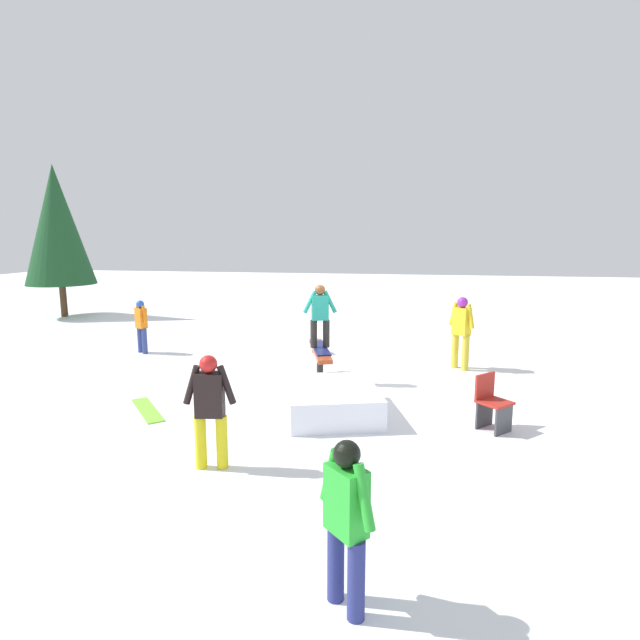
{
  "coord_description": "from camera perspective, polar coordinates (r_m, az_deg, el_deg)",
  "views": [
    {
      "loc": [
        -9.9,
        -1.78,
        3.03
      ],
      "look_at": [
        0.0,
        0.0,
        1.33
      ],
      "focal_mm": 28.0,
      "sensor_mm": 36.0,
      "label": 1
    }
  ],
  "objects": [
    {
      "name": "ground_plane",
      "position": [
        10.51,
        -0.0,
        -7.15
      ],
      "size": [
        60.0,
        60.0,
        0.0
      ],
      "primitive_type": "plane",
      "color": "white"
    },
    {
      "name": "rail_feature",
      "position": [
        10.35,
        -0.0,
        -3.94
      ],
      "size": [
        1.99,
        0.83,
        0.73
      ],
      "rotation": [
        0.0,
        0.0,
        0.28
      ],
      "color": "black",
      "rests_on": "ground"
    },
    {
      "name": "snow_kicker_ramp",
      "position": [
        8.64,
        1.36,
        -9.19
      ],
      "size": [
        2.15,
        1.94,
        0.5
      ],
      "primitive_type": "cube",
      "rotation": [
        0.0,
        0.0,
        0.28
      ],
      "color": "white",
      "rests_on": "ground"
    },
    {
      "name": "main_rider_on_rail",
      "position": [
        10.2,
        -0.0,
        0.3
      ],
      "size": [
        1.37,
        0.69,
        1.33
      ],
      "rotation": [
        0.0,
        0.0,
        0.31
      ],
      "color": "navy",
      "rests_on": "rail_feature"
    },
    {
      "name": "bystander_yellow",
      "position": [
        11.79,
        15.85,
        -0.99
      ],
      "size": [
        0.54,
        0.56,
        1.67
      ],
      "rotation": [
        0.0,
        0.0,
        0.81
      ],
      "color": "gold",
      "rests_on": "ground"
    },
    {
      "name": "bystander_orange",
      "position": [
        13.73,
        -19.74,
        -0.39
      ],
      "size": [
        0.38,
        0.53,
        1.39
      ],
      "rotation": [
        0.0,
        0.0,
        4.13
      ],
      "color": "navy",
      "rests_on": "ground"
    },
    {
      "name": "bystander_green",
      "position": [
        4.28,
        3.01,
        -21.54
      ],
      "size": [
        0.53,
        0.53,
        1.46
      ],
      "rotation": [
        0.0,
        0.0,
        3.93
      ],
      "color": "navy",
      "rests_on": "ground"
    },
    {
      "name": "bystander_black",
      "position": [
        6.71,
        -12.47,
        -9.54
      ],
      "size": [
        0.28,
        0.7,
        1.53
      ],
      "rotation": [
        0.0,
        0.0,
        4.88
      ],
      "color": "yellow",
      "rests_on": "ground"
    },
    {
      "name": "loose_snowboard_lime",
      "position": [
        9.4,
        -19.13,
        -9.68
      ],
      "size": [
        1.24,
        1.13,
        0.02
      ],
      "primitive_type": "cube",
      "rotation": [
        0.0,
        0.0,
        3.86
      ],
      "color": "#84DC3A",
      "rests_on": "ground"
    },
    {
      "name": "folding_chair",
      "position": [
        8.4,
        19.03,
        -9.08
      ],
      "size": [
        0.62,
        0.62,
        0.88
      ],
      "rotation": [
        0.0,
        0.0,
        5.49
      ],
      "color": "#3F3F44",
      "rests_on": "ground"
    },
    {
      "name": "backpack_on_snow",
      "position": [
        12.99,
        -0.22,
        -3.11
      ],
      "size": [
        0.37,
        0.34,
        0.34
      ],
      "primitive_type": "cube",
      "rotation": [
        0.0,
        0.0,
        3.66
      ],
      "color": "red",
      "rests_on": "ground"
    },
    {
      "name": "pine_tree_near",
      "position": [
        21.04,
        -27.85,
        9.54
      ],
      "size": [
        2.46,
        2.46,
        5.59
      ],
      "color": "#4C331E",
      "rests_on": "ground"
    }
  ]
}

